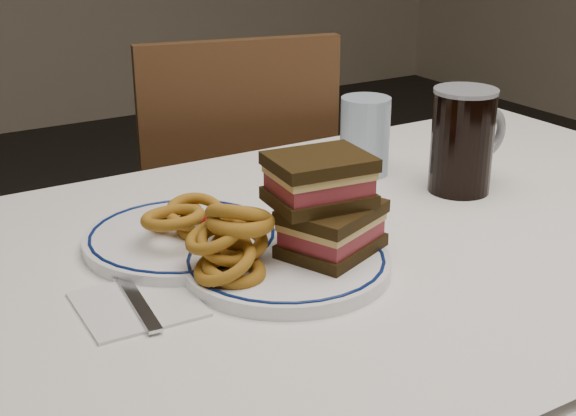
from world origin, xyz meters
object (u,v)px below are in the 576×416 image
chair_far (229,214)px  beer_mug (464,139)px  reuben_sandwich (326,204)px  main_plate (286,262)px  far_plate (183,238)px

chair_far → beer_mug: 0.73m
chair_far → beer_mug: chair_far is taller
chair_far → reuben_sandwich: bearing=-107.9°
main_plate → far_plate: bearing=120.1°
far_plate → chair_far: bearing=58.0°
far_plate → beer_mug: bearing=-4.0°
chair_far → far_plate: 0.77m
beer_mug → chair_far: bearing=98.6°
chair_far → reuben_sandwich: chair_far is taller
main_plate → reuben_sandwich: size_ratio=1.76×
chair_far → main_plate: chair_far is taller
beer_mug → far_plate: bearing=176.0°
far_plate → main_plate: bearing=-59.9°
chair_far → beer_mug: bearing=-81.4°
main_plate → chair_far: bearing=68.2°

